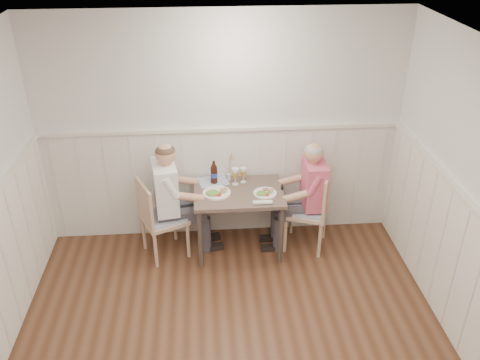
{
  "coord_description": "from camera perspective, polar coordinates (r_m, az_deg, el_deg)",
  "views": [
    {
      "loc": [
        -0.19,
        -2.88,
        3.51
      ],
      "look_at": [
        0.16,
        1.64,
        1.0
      ],
      "focal_mm": 38.0,
      "sensor_mm": 36.0,
      "label": 1
    }
  ],
  "objects": [
    {
      "name": "plate_diner",
      "position": [
        5.42,
        -2.78,
        -1.4
      ],
      "size": [
        0.3,
        0.3,
        0.08
      ],
      "color": "white",
      "rests_on": "dining_table"
    },
    {
      "name": "gingham_mat",
      "position": [
        5.68,
        -3.04,
        -0.14
      ],
      "size": [
        0.37,
        0.32,
        0.01
      ],
      "color": "#586EAC",
      "rests_on": "dining_table"
    },
    {
      "name": "plate_man",
      "position": [
        5.43,
        2.75,
        -1.41
      ],
      "size": [
        0.25,
        0.25,
        0.06
      ],
      "color": "white",
      "rests_on": "dining_table"
    },
    {
      "name": "grass_vase",
      "position": [
        5.63,
        -1.25,
        1.46
      ],
      "size": [
        0.04,
        0.04,
        0.36
      ],
      "color": "silver",
      "rests_on": "dining_table"
    },
    {
      "name": "beer_glass_b",
      "position": [
        5.55,
        -0.53,
        0.7
      ],
      "size": [
        0.08,
        0.08,
        0.2
      ],
      "color": "silver",
      "rests_on": "dining_table"
    },
    {
      "name": "room_shell",
      "position": [
        3.51,
        -0.52,
        -5.61
      ],
      "size": [
        4.04,
        4.54,
        2.6
      ],
      "color": "silver",
      "rests_on": "ground"
    },
    {
      "name": "man_in_pink",
      "position": [
        5.71,
        7.73,
        -2.64
      ],
      "size": [
        0.6,
        0.42,
        1.3
      ],
      "color": "#3F3F47",
      "rests_on": "ground"
    },
    {
      "name": "wainscot",
      "position": [
        4.55,
        -1.09,
        -9.32
      ],
      "size": [
        4.0,
        4.49,
        1.34
      ],
      "color": "silver",
      "rests_on": "ground"
    },
    {
      "name": "rolled_napkin",
      "position": [
        5.25,
        2.56,
        -2.53
      ],
      "size": [
        0.2,
        0.05,
        0.04
      ],
      "color": "white",
      "rests_on": "dining_table"
    },
    {
      "name": "chair_right",
      "position": [
        5.7,
        8.09,
        -3.03
      ],
      "size": [
        0.58,
        0.58,
        0.96
      ],
      "color": "tan",
      "rests_on": "ground"
    },
    {
      "name": "dining_table",
      "position": [
        5.53,
        -0.16,
        -2.16
      ],
      "size": [
        0.96,
        0.7,
        0.75
      ],
      "color": "brown",
      "rests_on": "ground"
    },
    {
      "name": "beer_bottle",
      "position": [
        5.59,
        -2.94,
        0.74
      ],
      "size": [
        0.08,
        0.08,
        0.27
      ],
      "color": "black",
      "rests_on": "dining_table"
    },
    {
      "name": "chair_left",
      "position": [
        5.58,
        -9.1,
        -4.02
      ],
      "size": [
        0.58,
        0.58,
        0.93
      ],
      "color": "tan",
      "rests_on": "ground"
    },
    {
      "name": "diner_cream",
      "position": [
        5.59,
        -7.78,
        -3.1
      ],
      "size": [
        0.67,
        0.47,
        1.35
      ],
      "color": "#3F3F47",
      "rests_on": "ground"
    },
    {
      "name": "beer_glass_a",
      "position": [
        5.6,
        0.38,
        0.83
      ],
      "size": [
        0.07,
        0.07,
        0.18
      ],
      "color": "silver",
      "rests_on": "dining_table"
    }
  ]
}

